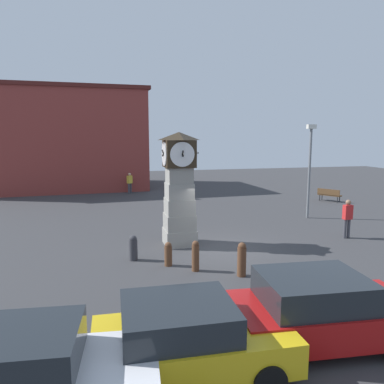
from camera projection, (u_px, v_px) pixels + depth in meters
name	position (u px, v px, depth m)	size (l,w,h in m)	color
ground_plane	(220.00, 249.00, 15.43)	(69.80, 69.80, 0.00)	#38383A
clock_tower	(179.00, 189.00, 15.81)	(1.59, 1.54, 4.80)	gray
bollard_near_tower	(133.00, 248.00, 14.04)	(0.32, 0.32, 0.96)	#333338
bollard_mid_row	(168.00, 254.00, 13.45)	(0.28, 0.28, 0.88)	brown
bollard_far_row	(195.00, 256.00, 12.92)	(0.26, 0.26, 1.08)	brown
bollard_end_row	(242.00, 259.00, 12.43)	(0.30, 0.30, 1.16)	brown
car_navy_sedan	(21.00, 376.00, 6.09)	(4.42, 2.27, 1.56)	silver
car_near_tower	(189.00, 338.00, 7.26)	(3.93, 2.19, 1.51)	gold
car_by_building	(321.00, 309.00, 8.35)	(4.25, 2.36, 1.61)	#A51111
bench	(329.00, 194.00, 26.56)	(1.33, 1.63, 0.90)	brown
pedestrian_near_bench	(347.00, 216.00, 17.01)	(0.41, 0.26, 1.78)	#3F3F47
pedestrian_crossing_lot	(175.00, 187.00, 27.63)	(0.33, 0.45, 1.58)	gold
pedestrian_by_cars	(130.00, 182.00, 30.20)	(0.47, 0.42, 1.67)	#3F3F47
street_lamp_far_side	(310.00, 164.00, 20.87)	(0.50, 0.24, 5.26)	slate
warehouse_blue_far	(59.00, 139.00, 32.72)	(15.26, 9.21, 8.65)	maroon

